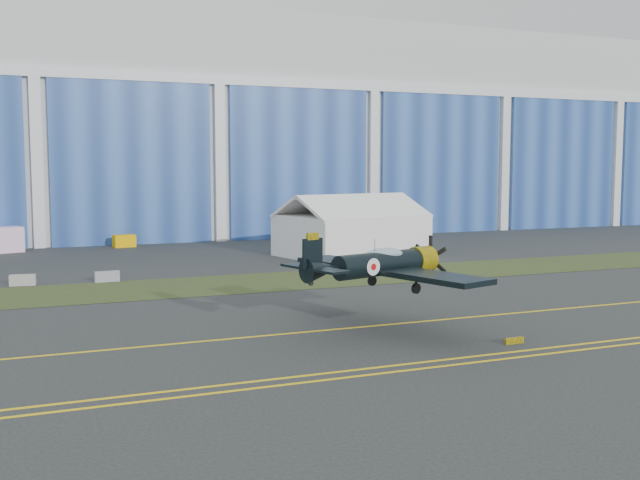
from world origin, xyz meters
name	(u,v)px	position (x,y,z in m)	size (l,w,h in m)	color
ground	(72,333)	(0.00, 0.00, 0.00)	(260.00, 260.00, 0.00)	#303232
grass_median	(58,295)	(0.00, 14.00, 0.02)	(260.00, 10.00, 0.02)	#475128
hangar	(31,129)	(0.00, 71.79, 14.96)	(220.00, 45.70, 30.00)	silver
taxiway_centreline	(80,352)	(0.00, -5.00, 0.01)	(200.00, 0.20, 0.02)	yellow
edge_line_near	(100,406)	(0.00, -14.50, 0.01)	(80.00, 0.20, 0.02)	yellow
edge_line_far	(97,399)	(0.00, -13.50, 0.01)	(80.00, 0.20, 0.02)	yellow
guard_board_right	(514,341)	(22.00, -12.00, 0.17)	(1.20, 0.15, 0.35)	yellow
warbird	(379,264)	(16.76, -6.06, 3.91)	(15.11, 16.75, 4.17)	black
tent	(352,225)	(30.96, 28.33, 3.35)	(16.39, 13.47, 6.71)	white
tug	(124,241)	(9.38, 46.52, 0.73)	(2.50, 1.56, 1.46)	#FFB400
barrier_a	(23,280)	(-2.36, 19.71, 0.45)	(2.00, 0.60, 0.90)	#9D9B97
barrier_b	(107,277)	(4.18, 19.09, 0.45)	(2.00, 0.60, 0.90)	gray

